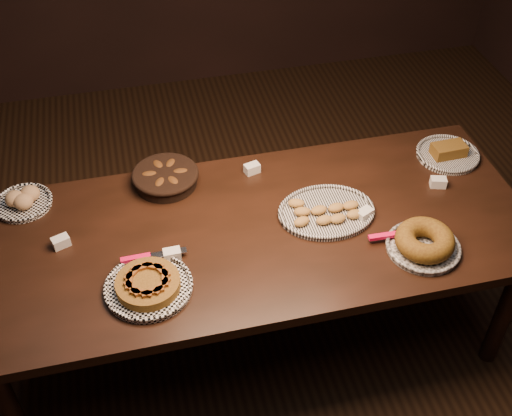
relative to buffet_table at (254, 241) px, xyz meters
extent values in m
plane|color=black|center=(0.00, 0.00, -0.68)|extent=(5.00, 5.00, 0.00)
cube|color=black|center=(0.00, 0.00, 0.05)|extent=(2.40, 1.00, 0.05)
cylinder|color=black|center=(-1.08, -0.38, -0.33)|extent=(0.08, 0.08, 0.70)
cylinder|color=black|center=(1.08, -0.38, -0.33)|extent=(0.08, 0.08, 0.70)
cylinder|color=black|center=(-1.08, 0.38, -0.33)|extent=(0.08, 0.08, 0.70)
cylinder|color=black|center=(1.08, 0.38, -0.33)|extent=(0.08, 0.08, 0.70)
torus|color=white|center=(-0.47, -0.23, 0.09)|extent=(0.34, 0.34, 0.02)
cylinder|color=#513210|center=(-0.47, -0.23, 0.11)|extent=(0.28, 0.28, 0.04)
cube|color=#5E2410|center=(-0.41, -0.24, 0.13)|extent=(0.03, 0.09, 0.01)
cube|color=#5E2410|center=(-0.41, -0.20, 0.13)|extent=(0.06, 0.09, 0.01)
cube|color=#5E2410|center=(-0.44, -0.17, 0.13)|extent=(0.09, 0.06, 0.01)
cube|color=#5E2410|center=(-0.49, -0.17, 0.13)|extent=(0.09, 0.04, 0.01)
cube|color=#5E2410|center=(-0.52, -0.19, 0.13)|extent=(0.08, 0.08, 0.01)
cube|color=#5E2410|center=(-0.54, -0.22, 0.13)|extent=(0.03, 0.09, 0.01)
cube|color=#5E2410|center=(-0.53, -0.27, 0.13)|extent=(0.06, 0.09, 0.01)
cube|color=#5E2410|center=(-0.50, -0.29, 0.13)|extent=(0.09, 0.06, 0.01)
cube|color=#5E2410|center=(-0.46, -0.30, 0.13)|extent=(0.09, 0.04, 0.01)
cube|color=#5E2410|center=(-0.42, -0.28, 0.13)|extent=(0.08, 0.08, 0.01)
cube|color=#F80C4B|center=(-0.51, -0.09, 0.10)|extent=(0.12, 0.03, 0.02)
cube|color=silver|center=(-0.38, -0.08, 0.10)|extent=(0.15, 0.03, 0.00)
torus|color=black|center=(0.33, 0.02, 0.09)|extent=(0.34, 0.34, 0.02)
ellipsoid|color=olive|center=(0.20, -0.03, 0.10)|extent=(0.08, 0.07, 0.04)
ellipsoid|color=olive|center=(0.29, -0.05, 0.10)|extent=(0.08, 0.05, 0.04)
ellipsoid|color=olive|center=(0.35, -0.05, 0.10)|extent=(0.08, 0.06, 0.04)
ellipsoid|color=olive|center=(0.43, -0.04, 0.10)|extent=(0.08, 0.05, 0.04)
ellipsoid|color=olive|center=(0.22, 0.02, 0.10)|extent=(0.08, 0.06, 0.04)
ellipsoid|color=olive|center=(0.29, 0.02, 0.10)|extent=(0.08, 0.06, 0.04)
ellipsoid|color=olive|center=(0.37, 0.02, 0.10)|extent=(0.08, 0.06, 0.04)
ellipsoid|color=olive|center=(0.44, 0.01, 0.10)|extent=(0.08, 0.05, 0.04)
ellipsoid|color=olive|center=(0.21, 0.08, 0.10)|extent=(0.08, 0.07, 0.04)
torus|color=black|center=(0.64, -0.28, 0.09)|extent=(0.31, 0.31, 0.02)
torus|color=brown|center=(0.64, -0.28, 0.13)|extent=(0.30, 0.30, 0.08)
cube|color=#F80C4B|center=(0.50, -0.20, 0.10)|extent=(0.12, 0.03, 0.02)
cube|color=silver|center=(0.63, -0.20, 0.10)|extent=(0.15, 0.04, 0.00)
cylinder|color=black|center=(-0.32, 0.38, 0.11)|extent=(0.31, 0.31, 0.07)
torus|color=black|center=(-0.32, 0.38, 0.13)|extent=(0.30, 0.30, 0.02)
ellipsoid|color=#311B09|center=(-0.25, 0.37, 0.13)|extent=(0.09, 0.06, 0.04)
ellipsoid|color=#311B09|center=(-0.29, 0.44, 0.13)|extent=(0.09, 0.10, 0.04)
ellipsoid|color=#311B09|center=(-0.35, 0.45, 0.13)|extent=(0.08, 0.10, 0.04)
ellipsoid|color=#311B09|center=(-0.39, 0.39, 0.13)|extent=(0.09, 0.06, 0.04)
ellipsoid|color=#311B09|center=(-0.36, 0.32, 0.13)|extent=(0.09, 0.10, 0.04)
ellipsoid|color=#311B09|center=(-0.30, 0.32, 0.13)|extent=(0.08, 0.10, 0.04)
torus|color=white|center=(-0.96, 0.38, 0.09)|extent=(0.25, 0.25, 0.02)
ellipsoid|color=#926943|center=(-0.98, 0.38, 0.12)|extent=(0.09, 0.09, 0.07)
ellipsoid|color=#926943|center=(-0.92, 0.40, 0.12)|extent=(0.09, 0.09, 0.07)
ellipsoid|color=#926943|center=(-0.95, 0.35, 0.12)|extent=(0.09, 0.09, 0.07)
torus|color=black|center=(1.02, 0.27, 0.09)|extent=(0.30, 0.30, 0.02)
cube|color=#513210|center=(1.02, 0.27, 0.11)|extent=(0.16, 0.10, 0.06)
cube|color=white|center=(-0.36, -0.09, 0.10)|extent=(0.07, 0.05, 0.04)
cube|color=white|center=(0.08, 0.37, 0.10)|extent=(0.08, 0.06, 0.04)
cube|color=white|center=(0.48, -0.05, 0.10)|extent=(0.08, 0.07, 0.04)
cube|color=white|center=(-0.80, 0.09, 0.10)|extent=(0.08, 0.07, 0.04)
cube|color=white|center=(0.88, 0.08, 0.10)|extent=(0.08, 0.06, 0.04)
camera|label=1|loc=(-0.44, -1.90, 1.97)|focal=45.00mm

